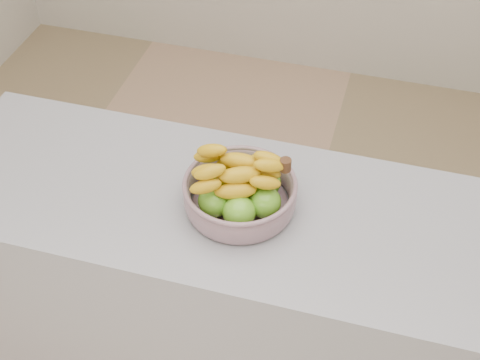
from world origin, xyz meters
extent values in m
cube|color=gray|center=(0.00, -0.05, 0.45)|extent=(2.00, 0.60, 0.90)
cylinder|color=#929BAF|center=(-0.09, -0.05, 0.91)|extent=(0.27, 0.27, 0.01)
torus|color=#929BAF|center=(-0.09, -0.05, 0.99)|extent=(0.31, 0.31, 0.01)
sphere|color=#4C9A1A|center=(-0.07, -0.12, 0.96)|extent=(0.09, 0.09, 0.09)
sphere|color=#4C9A1A|center=(-0.02, -0.07, 0.96)|extent=(0.09, 0.09, 0.09)
sphere|color=#4C9A1A|center=(-0.04, 0.01, 0.96)|extent=(0.09, 0.09, 0.09)
sphere|color=#4C9A1A|center=(-0.11, 0.03, 0.96)|extent=(0.09, 0.09, 0.09)
sphere|color=#4C9A1A|center=(-0.17, -0.02, 0.96)|extent=(0.09, 0.09, 0.09)
sphere|color=#4C9A1A|center=(-0.15, -0.10, 0.96)|extent=(0.09, 0.09, 0.09)
ellipsoid|color=yellow|center=(-0.09, -0.10, 1.01)|extent=(0.20, 0.11, 0.05)
ellipsoid|color=yellow|center=(-0.10, -0.05, 1.01)|extent=(0.20, 0.09, 0.05)
ellipsoid|color=yellow|center=(-0.12, 0.00, 1.01)|extent=(0.20, 0.07, 0.05)
ellipsoid|color=yellow|center=(-0.09, -0.07, 1.04)|extent=(0.20, 0.12, 0.05)
ellipsoid|color=yellow|center=(-0.10, -0.02, 1.04)|extent=(0.20, 0.06, 0.05)
cylinder|color=#422715|center=(0.02, -0.02, 1.06)|extent=(0.03, 0.03, 0.04)
camera|label=1|loc=(0.26, -1.29, 2.24)|focal=50.00mm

